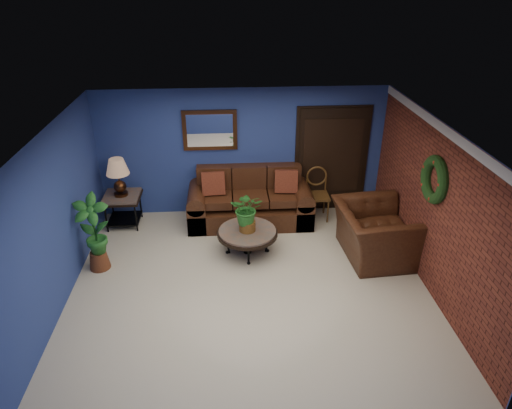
{
  "coord_description": "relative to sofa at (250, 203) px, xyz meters",
  "views": [
    {
      "loc": [
        -0.3,
        -5.77,
        4.43
      ],
      "look_at": [
        0.13,
        0.55,
        1.12
      ],
      "focal_mm": 32.0,
      "sensor_mm": 36.0,
      "label": 1
    }
  ],
  "objects": [
    {
      "name": "wall_mirror",
      "position": [
        -0.72,
        0.37,
        1.37
      ],
      "size": [
        1.02,
        0.06,
        0.77
      ],
      "primitive_type": "cube",
      "color": "#452412",
      "rests_on": "wall_back"
    },
    {
      "name": "wreath",
      "position": [
        2.57,
        -2.04,
        1.35
      ],
      "size": [
        0.16,
        0.72,
        0.72
      ],
      "primitive_type": "torus",
      "rotation": [
        0.0,
        1.57,
        0.0
      ],
      "color": "black",
      "rests_on": "wall_right_brick"
    },
    {
      "name": "wall_back",
      "position": [
        -0.12,
        0.41,
        0.9
      ],
      "size": [
        5.5,
        0.04,
        2.5
      ],
      "primitive_type": "cube",
      "color": "navy",
      "rests_on": "ground"
    },
    {
      "name": "closet_door",
      "position": [
        1.63,
        0.38,
        0.7
      ],
      "size": [
        1.44,
        0.06,
        2.18
      ],
      "primitive_type": "cube",
      "color": "black",
      "rests_on": "wall_back"
    },
    {
      "name": "wall_left",
      "position": [
        -2.87,
        -2.09,
        0.9
      ],
      "size": [
        0.04,
        5.0,
        2.5
      ],
      "primitive_type": "cube",
      "color": "navy",
      "rests_on": "ground"
    },
    {
      "name": "end_table",
      "position": [
        -2.42,
        -0.04,
        0.14
      ],
      "size": [
        0.69,
        0.69,
        0.63
      ],
      "color": "#4D4843",
      "rests_on": "ground"
    },
    {
      "name": "armchair",
      "position": [
        2.03,
        -1.41,
        0.1
      ],
      "size": [
        1.3,
        1.46,
        0.89
      ],
      "primitive_type": "imported",
      "rotation": [
        0.0,
        0.0,
        1.64
      ],
      "color": "#402312",
      "rests_on": "ground"
    },
    {
      "name": "crown_molding",
      "position": [
        2.6,
        -2.09,
        2.08
      ],
      "size": [
        0.03,
        5.0,
        0.14
      ],
      "primitive_type": "cube",
      "color": "white",
      "rests_on": "wall_right_brick"
    },
    {
      "name": "tall_plant",
      "position": [
        -2.57,
        -1.47,
        0.36
      ],
      "size": [
        0.58,
        0.4,
        1.32
      ],
      "color": "brown",
      "rests_on": "ground"
    },
    {
      "name": "table_lamp",
      "position": [
        -2.42,
        -0.04,
        0.74
      ],
      "size": [
        0.42,
        0.42,
        0.7
      ],
      "color": "#452412",
      "rests_on": "end_table"
    },
    {
      "name": "floor_plant",
      "position": [
        2.23,
        -0.79,
        0.04
      ],
      "size": [
        0.41,
        0.37,
        0.77
      ],
      "color": "brown",
      "rests_on": "ground"
    },
    {
      "name": "ceiling",
      "position": [
        -0.12,
        -2.09,
        2.15
      ],
      "size": [
        5.5,
        5.0,
        0.02
      ],
      "primitive_type": "cube",
      "color": "white",
      "rests_on": "wall_back"
    },
    {
      "name": "coffee_table",
      "position": [
        -0.11,
        -1.18,
        0.04
      ],
      "size": [
        1.04,
        1.04,
        0.45
      ],
      "rotation": [
        0.0,
        0.0,
        -0.12
      ],
      "color": "#4D4843",
      "rests_on": "ground"
    },
    {
      "name": "sofa",
      "position": [
        0.0,
        0.0,
        0.0
      ],
      "size": [
        2.36,
        1.02,
        1.06
      ],
      "color": "#402312",
      "rests_on": "ground"
    },
    {
      "name": "side_chair",
      "position": [
        1.32,
        0.04,
        0.23
      ],
      "size": [
        0.44,
        0.44,
        1.02
      ],
      "rotation": [
        0.0,
        0.0,
        -0.01
      ],
      "color": "#543618",
      "rests_on": "ground"
    },
    {
      "name": "wall_right_brick",
      "position": [
        2.63,
        -2.09,
        0.9
      ],
      "size": [
        0.04,
        5.0,
        2.5
      ],
      "primitive_type": "cube",
      "color": "maroon",
      "rests_on": "ground"
    },
    {
      "name": "coffee_plant",
      "position": [
        -0.11,
        -1.18,
        0.49
      ],
      "size": [
        0.58,
        0.52,
        0.72
      ],
      "color": "brown",
      "rests_on": "coffee_table"
    },
    {
      "name": "floor",
      "position": [
        -0.12,
        -2.09,
        -0.35
      ],
      "size": [
        5.5,
        5.5,
        0.0
      ],
      "primitive_type": "plane",
      "color": "beige",
      "rests_on": "ground"
    }
  ]
}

